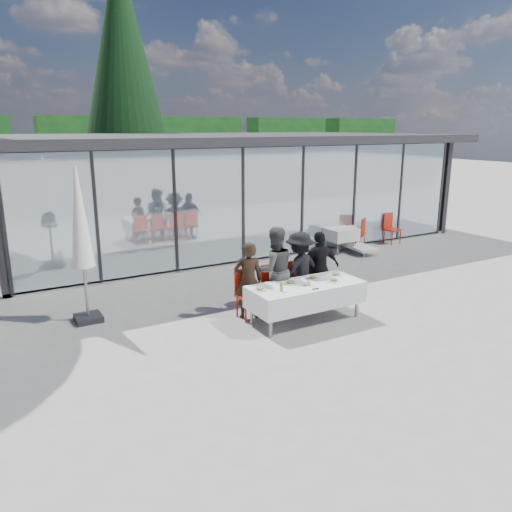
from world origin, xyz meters
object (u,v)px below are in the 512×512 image
Objects in this scene: diner_d at (320,268)px; plate_a at (260,289)px; diner_a at (248,280)px; diner_chair_b at (273,286)px; diner_chair_c at (298,282)px; juice_bottle at (281,287)px; plate_d at (335,274)px; spare_table_right at (340,234)px; diner_chair_a at (247,291)px; lounger at (355,243)px; conifer_tree at (123,67)px; plate_extra at (334,280)px; spare_chair_b at (359,232)px; dining_table at (306,294)px; diner_b at (274,270)px; diner_c at (299,270)px; folded_eyeglasses at (315,289)px; plate_b at (291,283)px; plate_c at (313,278)px; diner_chair_d at (318,278)px; spare_chair_a at (390,227)px; market_umbrella at (80,226)px.

diner_d reaches higher than plate_a.
diner_a is at bearing 82.31° from plate_a.
diner_chair_b is 1.15m from diner_d.
diner_chair_c is 5.94× the size of juice_bottle.
plate_d is 0.31× the size of spare_table_right.
lounger is at bearing 29.78° from diner_chair_a.
plate_extra is at bearing -89.38° from conifer_tree.
dining_table is at bearing -140.41° from spare_chair_b.
diner_d is at bearing -168.73° from diner_b.
diner_c reaches higher than folded_eyeglasses.
juice_bottle is at bearing -74.95° from diner_chair_a.
plate_a is (-1.81, -0.59, -0.01)m from diner_d.
diner_chair_c is at bearing 0.00° from diner_chair_a.
diner_chair_c is (-0.00, 0.05, -0.27)m from diner_c.
diner_chair_b is 5.47m from spare_table_right.
diner_b is 6.56× the size of plate_b.
diner_a is at bearing 157.10° from plate_c.
diner_chair_a is 1.75m from diner_d.
diner_chair_d is 3.60× the size of plate_c.
diner_chair_d is at bearing 46.63° from plate_c.
folded_eyeglasses is 6.02m from spare_table_right.
diner_chair_a is 13.76m from conifer_tree.
spare_chair_b is (4.51, 3.30, -0.27)m from diner_c.
diner_c is 1.66× the size of spare_chair_a.
juice_bottle is (-1.49, -0.83, 0.05)m from diner_d.
market_umbrella reaches higher than diner_chair_d.
spare_chair_a is (6.59, 3.48, -0.35)m from diner_b.
diner_c is (0.61, 0.00, -0.08)m from diner_b.
plate_d is at bearing 121.17° from diner_c.
diner_d reaches higher than lounger.
diner_a is 1.80m from plate_d.
conifer_tree reaches higher than diner_c.
plate_b is 1.93× the size of folded_eyeglasses.
folded_eyeglasses is at bearing -138.20° from spare_chair_b.
diner_chair_c is at bearing -150.16° from spare_chair_a.
folded_eyeglasses is (0.25, -1.10, 0.22)m from diner_chair_b.
plate_extra is at bearing -13.62° from dining_table.
plate_extra is (-0.28, -0.83, -0.01)m from diner_d.
dining_table is 1.13m from diner_chair_d.
conifer_tree reaches higher than diner_chair_c.
folded_eyeglasses is 0.16× the size of spare_table_right.
spare_chair_a is at bearing 11.90° from market_umbrella.
plate_a is 6.72m from lounger.
diner_chair_d is 5.14m from spare_chair_b.
diner_chair_a is 3.60× the size of plate_d.
dining_table is 0.80m from diner_chair_b.
plate_d is 0.03× the size of conifer_tree.
plate_extra is 0.03× the size of conifer_tree.
market_umbrella is (-2.74, 1.96, 1.12)m from plate_a.
plate_b is at bearing 158.04° from diner_a.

